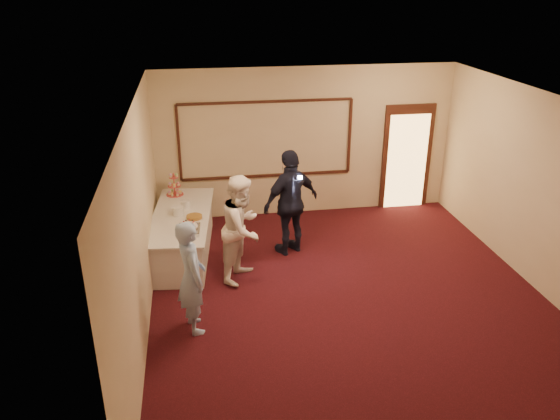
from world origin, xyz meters
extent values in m
plane|color=black|center=(0.00, 0.00, 0.00)|extent=(7.00, 7.00, 0.00)
cube|color=beige|center=(0.00, 3.50, 1.50)|extent=(6.00, 0.04, 3.00)
cube|color=beige|center=(0.00, -3.50, 1.50)|extent=(6.00, 0.04, 3.00)
cube|color=beige|center=(-3.00, 0.00, 1.50)|extent=(0.04, 7.00, 3.00)
cube|color=beige|center=(3.00, 0.00, 1.50)|extent=(0.04, 7.00, 3.00)
cube|color=white|center=(0.00, 0.00, 3.00)|extent=(6.00, 7.00, 0.04)
cube|color=#35170F|center=(-0.80, 3.47, 0.85)|extent=(3.40, 0.04, 0.05)
cube|color=#35170F|center=(-0.80, 3.47, 2.35)|extent=(3.40, 0.04, 0.05)
cube|color=#35170F|center=(-2.50, 3.47, 1.60)|extent=(0.05, 0.04, 1.50)
cube|color=#35170F|center=(0.90, 3.47, 1.60)|extent=(0.05, 0.04, 1.50)
cube|color=#35170F|center=(2.15, 3.46, 1.10)|extent=(1.05, 0.06, 2.20)
cube|color=#FFBF66|center=(2.15, 3.43, 1.00)|extent=(0.85, 0.02, 2.00)
cube|color=silver|center=(-2.51, 1.94, 0.37)|extent=(1.12, 2.48, 0.74)
cube|color=silver|center=(-2.51, 1.94, 0.76)|extent=(1.24, 2.62, 0.03)
cube|color=#B5B8BC|center=(-2.38, 1.21, 0.79)|extent=(0.37, 0.46, 0.04)
ellipsoid|color=white|center=(-2.38, 1.21, 0.87)|extent=(0.28, 0.28, 0.13)
cube|color=silver|center=(-2.28, 1.35, 0.81)|extent=(0.14, 0.29, 0.01)
cylinder|color=#C74444|center=(-2.63, 2.90, 0.98)|extent=(0.02, 0.02, 0.43)
cylinder|color=#C74444|center=(-2.63, 2.90, 0.78)|extent=(0.32, 0.32, 0.01)
cylinder|color=#C74444|center=(-2.63, 2.90, 0.95)|extent=(0.25, 0.25, 0.01)
cylinder|color=#C74444|center=(-2.63, 2.90, 1.12)|extent=(0.17, 0.17, 0.01)
cylinder|color=white|center=(-2.55, 1.92, 0.85)|extent=(0.18, 0.18, 0.15)
cylinder|color=white|center=(-2.55, 1.92, 0.93)|extent=(0.19, 0.19, 0.01)
cylinder|color=white|center=(-2.43, 2.23, 0.84)|extent=(0.16, 0.16, 0.14)
cylinder|color=white|center=(-2.43, 2.23, 0.91)|extent=(0.17, 0.17, 0.01)
cylinder|color=white|center=(-2.29, 1.72, 0.78)|extent=(0.31, 0.31, 0.01)
cylinder|color=olive|center=(-2.29, 1.72, 0.81)|extent=(0.27, 0.27, 0.05)
imported|color=#97B7E7|center=(-2.36, -0.32, 0.82)|extent=(0.53, 0.68, 1.64)
imported|color=white|center=(-1.54, 0.98, 0.88)|extent=(1.02, 1.08, 1.77)
imported|color=black|center=(-0.61, 1.75, 0.95)|extent=(1.20, 0.91, 1.90)
cube|color=white|center=(-0.49, 1.61, 1.45)|extent=(0.08, 0.06, 0.05)
camera|label=1|loc=(-2.21, -6.85, 4.57)|focal=35.00mm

